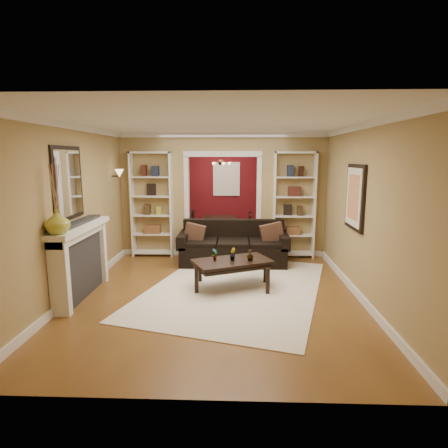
{
  "coord_description": "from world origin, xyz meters",
  "views": [
    {
      "loc": [
        0.33,
        -7.06,
        2.19
      ],
      "look_at": [
        0.1,
        -0.8,
        1.06
      ],
      "focal_mm": 30.0,
      "sensor_mm": 36.0,
      "label": 1
    }
  ],
  "objects_px": {
    "bookshelf_left": "(152,205)",
    "fireplace": "(82,261)",
    "coffee_table": "(232,274)",
    "bookshelf_right": "(294,205)",
    "sofa": "(233,243)",
    "dining_table": "(221,230)"
  },
  "relations": [
    {
      "from": "bookshelf_left",
      "to": "fireplace",
      "type": "height_order",
      "value": "bookshelf_left"
    },
    {
      "from": "coffee_table",
      "to": "bookshelf_right",
      "type": "distance_m",
      "value": 2.58
    },
    {
      "from": "sofa",
      "to": "bookshelf_right",
      "type": "relative_size",
      "value": 0.97
    },
    {
      "from": "bookshelf_left",
      "to": "sofa",
      "type": "bearing_deg",
      "value": -17.89
    },
    {
      "from": "sofa",
      "to": "coffee_table",
      "type": "bearing_deg",
      "value": -89.89
    },
    {
      "from": "coffee_table",
      "to": "fireplace",
      "type": "relative_size",
      "value": 0.75
    },
    {
      "from": "coffee_table",
      "to": "fireplace",
      "type": "height_order",
      "value": "fireplace"
    },
    {
      "from": "coffee_table",
      "to": "sofa",
      "type": "bearing_deg",
      "value": 65.19
    },
    {
      "from": "coffee_table",
      "to": "bookshelf_left",
      "type": "height_order",
      "value": "bookshelf_left"
    },
    {
      "from": "coffee_table",
      "to": "dining_table",
      "type": "distance_m",
      "value": 3.59
    },
    {
      "from": "sofa",
      "to": "bookshelf_right",
      "type": "xyz_separation_m",
      "value": [
        1.3,
        0.58,
        0.71
      ]
    },
    {
      "from": "fireplace",
      "to": "bookshelf_left",
      "type": "bearing_deg",
      "value": 77.95
    },
    {
      "from": "bookshelf_left",
      "to": "bookshelf_right",
      "type": "relative_size",
      "value": 1.0
    },
    {
      "from": "bookshelf_left",
      "to": "bookshelf_right",
      "type": "bearing_deg",
      "value": 0.0
    },
    {
      "from": "fireplace",
      "to": "bookshelf_right",
      "type": "bearing_deg",
      "value": 34.8
    },
    {
      "from": "sofa",
      "to": "bookshelf_left",
      "type": "xyz_separation_m",
      "value": [
        -1.8,
        0.58,
        0.71
      ]
    },
    {
      "from": "bookshelf_left",
      "to": "dining_table",
      "type": "height_order",
      "value": "bookshelf_left"
    },
    {
      "from": "bookshelf_right",
      "to": "fireplace",
      "type": "distance_m",
      "value": 4.47
    },
    {
      "from": "coffee_table",
      "to": "dining_table",
      "type": "relative_size",
      "value": 0.78
    },
    {
      "from": "bookshelf_left",
      "to": "fireplace",
      "type": "distance_m",
      "value": 2.65
    },
    {
      "from": "fireplace",
      "to": "sofa",
      "type": "bearing_deg",
      "value": 39.85
    },
    {
      "from": "bookshelf_right",
      "to": "dining_table",
      "type": "bearing_deg",
      "value": 137.12
    }
  ]
}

